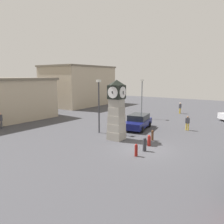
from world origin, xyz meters
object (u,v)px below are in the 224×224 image
bollard_far_row (149,140)px  pedestrian_crossing_lot (187,122)px  pedestrian_near_bench (180,107)px  car_end_of_row (138,122)px  bollard_near_tower (136,150)px  bollard_mid_row (145,144)px  pedestrian_by_cars (0,119)px  street_lamp_far_side (142,96)px  street_lamp_near_road (99,102)px  bollard_end_row (152,135)px  clock_tower (117,110)px

bollard_far_row → pedestrian_crossing_lot: (7.12, -1.22, 0.41)m
pedestrian_near_bench → car_end_of_row: bearing=175.7°
bollard_near_tower → bollard_mid_row: (1.35, -0.03, 0.09)m
pedestrian_near_bench → pedestrian_by_cars: (-20.83, 13.48, 0.05)m
pedestrian_near_bench → street_lamp_far_side: size_ratio=0.32×
pedestrian_near_bench → pedestrian_by_cars: 24.81m
street_lamp_near_road → pedestrian_near_bench: bearing=-11.9°
bollard_near_tower → pedestrian_near_bench: (20.08, 2.80, 0.52)m
bollard_end_row → pedestrian_crossing_lot: 5.74m
bollard_end_row → car_end_of_row: 4.56m
bollard_mid_row → bollard_end_row: bollard_mid_row is taller
pedestrian_by_cars → bollard_near_tower: bearing=-87.4°
bollard_end_row → street_lamp_near_road: street_lamp_near_road is taller
bollard_far_row → pedestrian_near_bench: size_ratio=0.54×
bollard_end_row → pedestrian_near_bench: (15.74, 2.19, 0.50)m
street_lamp_far_side → pedestrian_crossing_lot: bearing=-116.0°
bollard_far_row → street_lamp_far_side: bearing=29.0°
street_lamp_near_road → clock_tower: bearing=-110.0°
clock_tower → bollard_near_tower: (-2.85, -3.49, -2.21)m
bollard_near_tower → car_end_of_row: car_end_of_row is taller
bollard_near_tower → pedestrian_crossing_lot: size_ratio=0.59×
bollard_far_row → street_lamp_far_side: (10.57, 5.86, 2.66)m
bollard_end_row → pedestrian_near_bench: bearing=7.9°
clock_tower → pedestrian_crossing_lot: clock_tower is taller
clock_tower → pedestrian_by_cars: clock_tower is taller
pedestrian_near_bench → pedestrian_by_cars: bearing=147.1°
pedestrian_by_cars → bollard_mid_row: bearing=-82.7°
bollard_far_row → street_lamp_far_side: street_lamp_far_side is taller
car_end_of_row → pedestrian_near_bench: bearing=-4.3°
clock_tower → bollard_far_row: size_ratio=5.82×
bollard_far_row → pedestrian_near_bench: bearing=8.5°
bollard_mid_row → car_end_of_row: (6.29, 3.77, 0.24)m
bollard_near_tower → bollard_end_row: size_ratio=0.97×
bollard_far_row → car_end_of_row: size_ratio=0.19×
pedestrian_near_bench → pedestrian_crossing_lot: size_ratio=1.10×
car_end_of_row → pedestrian_near_bench: (12.44, -0.94, 0.19)m
bollard_end_row → street_lamp_far_side: size_ratio=0.18×
street_lamp_near_road → street_lamp_far_side: 9.44m
pedestrian_by_cars → car_end_of_row: bearing=-56.2°
clock_tower → bollard_end_row: 3.92m
clock_tower → pedestrian_by_cars: (-3.60, 12.79, -1.65)m
street_lamp_far_side → bollard_far_row: bearing=-151.0°
clock_tower → car_end_of_row: bearing=3.0°
car_end_of_row → street_lamp_near_road: size_ratio=0.89×
clock_tower → bollard_near_tower: 5.02m
pedestrian_crossing_lot → street_lamp_near_road: size_ratio=0.29×
pedestrian_crossing_lot → bollard_end_row: bearing=163.6°
pedestrian_crossing_lot → clock_tower: bearing=147.2°
bollard_far_row → pedestrian_by_cars: 16.45m
pedestrian_crossing_lot → pedestrian_by_cars: bearing=121.5°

